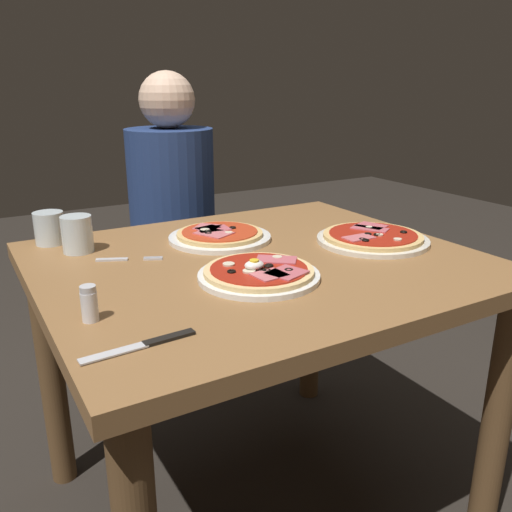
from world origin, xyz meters
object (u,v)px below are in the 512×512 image
pizza_across_left (220,236)px  water_glass_far (77,237)px  dining_table (258,304)px  water_glass_near (50,230)px  pizza_across_right (373,238)px  knife (148,344)px  diner_person (174,240)px  pizza_foreground (259,273)px  salt_shaker (89,304)px  fork (124,259)px

pizza_across_left → water_glass_far: 0.36m
dining_table → water_glass_near: size_ratio=12.06×
pizza_across_right → knife: pizza_across_right is taller
pizza_across_right → diner_person: size_ratio=0.25×
diner_person → dining_table: bearing=83.1°
pizza_across_right → knife: bearing=-160.0°
pizza_foreground → water_glass_near: bearing=124.0°
water_glass_far → diner_person: size_ratio=0.08×
knife → water_glass_far: bearing=88.0°
water_glass_far → salt_shaker: water_glass_far is taller
pizza_across_right → fork: pizza_across_right is taller
fork → diner_person: diner_person is taller
pizza_across_left → fork: 0.28m
pizza_across_left → knife: pizza_across_left is taller
diner_person → pizza_foreground: bearing=79.7°
pizza_across_left → water_glass_far: (-0.35, 0.08, 0.03)m
water_glass_near → knife: 0.68m
water_glass_near → knife: (0.03, -0.68, -0.03)m
pizza_foreground → pizza_across_left: 0.32m
pizza_across_left → salt_shaker: salt_shaker is taller
pizza_foreground → dining_table: bearing=60.0°
dining_table → knife: bearing=-142.4°
pizza_foreground → diner_person: 0.97m
water_glass_near → pizza_across_left: bearing=-25.7°
pizza_across_left → salt_shaker: 0.55m
pizza_across_left → diner_person: bearing=80.0°
diner_person → knife: bearing=66.4°
fork → diner_person: 0.78m
pizza_across_right → pizza_across_left: bearing=146.6°
water_glass_far → fork: bearing=-57.7°
pizza_foreground → pizza_across_left: pizza_foreground is taller
water_glass_near → salt_shaker: 0.54m
pizza_foreground → diner_person: size_ratio=0.23×
pizza_across_left → pizza_across_right: same height
water_glass_near → salt_shaker: bearing=-93.1°
pizza_foreground → pizza_across_right: 0.41m
fork → salt_shaker: 0.34m
knife → salt_shaker: 0.16m
water_glass_far → water_glass_near: bearing=113.2°
dining_table → diner_person: bearing=83.1°
pizza_foreground → water_glass_near: size_ratio=3.13×
pizza_across_right → water_glass_near: (-0.74, 0.42, 0.02)m
dining_table → water_glass_near: 0.58m
pizza_foreground → water_glass_far: water_glass_far is taller
pizza_across_left → water_glass_far: bearing=166.8°
water_glass_near → water_glass_far: bearing=-66.8°
pizza_across_left → water_glass_near: bearing=154.3°
pizza_across_right → water_glass_near: bearing=150.6°
pizza_across_left → knife: 0.61m
dining_table → water_glass_far: bearing=143.1°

